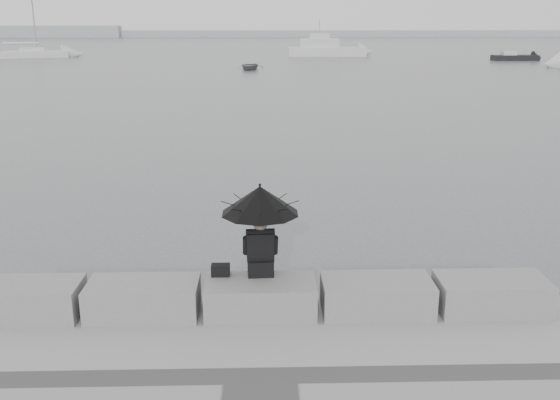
{
  "coord_description": "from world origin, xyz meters",
  "views": [
    {
      "loc": [
        0.05,
        -8.76,
        4.66
      ],
      "look_at": [
        0.38,
        3.0,
        1.22
      ],
      "focal_mm": 40.0,
      "sensor_mm": 36.0,
      "label": 1
    }
  ],
  "objects_px": {
    "seated_person": "(260,210)",
    "small_motorboat": "(515,58)",
    "sailboat_left": "(33,53)",
    "dinghy": "(250,66)",
    "motor_cruiser": "(327,49)"
  },
  "relations": [
    {
      "from": "seated_person",
      "to": "small_motorboat",
      "type": "relative_size",
      "value": 0.27
    },
    {
      "from": "seated_person",
      "to": "small_motorboat",
      "type": "distance_m",
      "value": 69.51
    },
    {
      "from": "sailboat_left",
      "to": "dinghy",
      "type": "height_order",
      "value": "sailboat_left"
    },
    {
      "from": "seated_person",
      "to": "sailboat_left",
      "type": "bearing_deg",
      "value": 108.36
    },
    {
      "from": "motor_cruiser",
      "to": "small_motorboat",
      "type": "bearing_deg",
      "value": -21.73
    },
    {
      "from": "sailboat_left",
      "to": "small_motorboat",
      "type": "xyz_separation_m",
      "value": [
        56.67,
        -6.69,
        -0.2
      ]
    },
    {
      "from": "motor_cruiser",
      "to": "small_motorboat",
      "type": "relative_size",
      "value": 1.89
    },
    {
      "from": "dinghy",
      "to": "seated_person",
      "type": "bearing_deg",
      "value": -81.45
    },
    {
      "from": "seated_person",
      "to": "motor_cruiser",
      "type": "relative_size",
      "value": 0.14
    },
    {
      "from": "seated_person",
      "to": "dinghy",
      "type": "relative_size",
      "value": 0.39
    },
    {
      "from": "motor_cruiser",
      "to": "dinghy",
      "type": "height_order",
      "value": "motor_cruiser"
    },
    {
      "from": "sailboat_left",
      "to": "dinghy",
      "type": "distance_m",
      "value": 32.75
    },
    {
      "from": "sailboat_left",
      "to": "small_motorboat",
      "type": "height_order",
      "value": "sailboat_left"
    },
    {
      "from": "small_motorboat",
      "to": "dinghy",
      "type": "relative_size",
      "value": 1.46
    },
    {
      "from": "seated_person",
      "to": "small_motorboat",
      "type": "bearing_deg",
      "value": 62.12
    }
  ]
}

